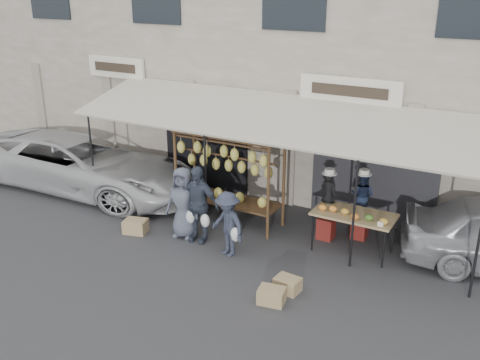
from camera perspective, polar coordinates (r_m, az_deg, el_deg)
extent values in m
plane|color=#2D2D30|center=(11.34, -2.49, -8.55)|extent=(90.00, 90.00, 0.00)
cube|color=#B8AD9E|center=(15.90, 10.17, 12.99)|extent=(24.00, 6.00, 7.00)
cube|color=#232328|center=(12.94, 14.05, 0.69)|extent=(3.00, 0.10, 2.50)
cube|color=black|center=(14.79, -3.66, 3.79)|extent=(2.60, 0.10, 2.50)
cube|color=silver|center=(12.58, 11.63, 9.33)|extent=(2.40, 0.10, 0.60)
cube|color=silver|center=(16.15, -13.07, 11.65)|extent=(2.00, 0.10, 0.60)
cube|color=beige|center=(12.26, 3.08, 6.79)|extent=(10.00, 2.34, 0.63)
cylinder|color=black|center=(14.35, -15.47, 2.10)|extent=(0.05, 0.05, 2.30)
cylinder|color=black|center=(12.22, -3.68, -0.39)|extent=(0.05, 0.05, 2.30)
cylinder|color=black|center=(10.83, 12.04, -3.68)|extent=(0.05, 0.05, 2.30)
cylinder|color=black|center=(10.47, 24.11, -6.01)|extent=(0.05, 0.05, 2.30)
cylinder|color=#3B2813|center=(13.00, -6.85, 0.58)|extent=(0.07, 0.07, 2.20)
cylinder|color=#3B2813|center=(11.77, 3.02, -1.48)|extent=(0.07, 0.07, 2.20)
cylinder|color=#3B2813|center=(13.62, -4.86, 1.58)|extent=(0.07, 0.07, 2.20)
cylinder|color=#3B2813|center=(12.44, 4.69, -0.27)|extent=(0.07, 0.07, 2.20)
cube|color=#3B2813|center=(12.32, -1.25, 4.96)|extent=(2.60, 0.90, 0.07)
cylinder|color=#3B2813|center=(12.06, -2.10, 4.02)|extent=(2.50, 0.05, 0.05)
cylinder|color=#3B2813|center=(12.64, -0.43, 4.81)|extent=(2.50, 0.05, 0.05)
cylinder|color=#3B2813|center=(12.48, -1.23, 2.53)|extent=(2.50, 0.05, 0.05)
cube|color=#3B2813|center=(12.86, -1.19, -2.13)|extent=(2.50, 0.80, 0.05)
ellipsoid|color=#C3C054|center=(12.73, -6.31, 3.53)|extent=(0.20, 0.18, 0.30)
ellipsoid|color=#C3C054|center=(12.64, -4.56, 3.52)|extent=(0.20, 0.18, 0.30)
ellipsoid|color=#C3C054|center=(12.33, -3.54, 3.10)|extent=(0.20, 0.18, 0.30)
ellipsoid|color=#C3C054|center=(12.26, -1.72, 3.09)|extent=(0.20, 0.18, 0.30)
ellipsoid|color=#C3C054|center=(11.95, -0.59, 2.73)|extent=(0.20, 0.18, 0.30)
ellipsoid|color=#C3C054|center=(11.92, 1.30, 2.47)|extent=(0.20, 0.18, 0.30)
ellipsoid|color=#C3C054|center=(11.62, 2.54, 2.04)|extent=(0.20, 0.18, 0.30)
ellipsoid|color=#C3C054|center=(13.10, -5.17, 2.23)|extent=(0.20, 0.18, 0.30)
ellipsoid|color=#C3C054|center=(12.90, -3.89, 2.13)|extent=(0.20, 0.18, 0.30)
ellipsoid|color=#C3C054|center=(12.73, -2.57, 1.74)|extent=(0.20, 0.18, 0.30)
ellipsoid|color=#C3C054|center=(12.55, -1.22, 1.57)|extent=(0.20, 0.18, 0.30)
ellipsoid|color=#C3C054|center=(12.37, 0.17, 1.40)|extent=(0.20, 0.18, 0.30)
ellipsoid|color=#C3C054|center=(12.22, 1.60, 1.11)|extent=(0.20, 0.18, 0.30)
ellipsoid|color=#C3C054|center=(12.07, 3.06, 0.78)|extent=(0.20, 0.18, 0.30)
cube|color=tan|center=(11.54, 12.08, -3.63)|extent=(1.70, 0.90, 0.05)
cylinder|color=black|center=(11.63, 7.73, -5.57)|extent=(0.04, 0.04, 0.85)
cylinder|color=black|center=(11.23, 15.06, -7.15)|extent=(0.04, 0.04, 0.85)
cylinder|color=black|center=(12.26, 9.06, -4.23)|extent=(0.04, 0.04, 0.85)
cylinder|color=black|center=(11.88, 16.02, -5.66)|extent=(0.04, 0.04, 0.85)
ellipsoid|color=orange|center=(11.53, 8.81, -2.90)|extent=(0.18, 0.14, 0.14)
ellipsoid|color=orange|center=(11.50, 9.88, -3.03)|extent=(0.18, 0.14, 0.14)
ellipsoid|color=gold|center=(11.41, 11.12, -3.30)|extent=(0.18, 0.14, 0.14)
ellipsoid|color=orange|center=(11.22, 12.15, -3.81)|extent=(0.18, 0.14, 0.14)
ellipsoid|color=#477226|center=(11.23, 13.59, -3.92)|extent=(0.18, 0.14, 0.14)
ellipsoid|color=gold|center=(11.13, 15.07, -4.29)|extent=(0.18, 0.14, 0.14)
imported|color=black|center=(11.97, 9.38, -1.63)|extent=(0.46, 0.37, 1.10)
imported|color=#18223A|center=(12.15, 12.91, -1.66)|extent=(0.58, 0.47, 1.10)
imported|color=#4B5060|center=(12.07, -6.08, -2.41)|extent=(0.88, 0.65, 1.65)
imported|color=#373F50|center=(11.82, -4.54, -2.56)|extent=(1.06, 0.50, 1.76)
imported|color=#2D3243|center=(11.23, -1.34, -4.73)|extent=(1.05, 0.81, 1.43)
cube|color=maroon|center=(12.29, 9.16, -5.07)|extent=(0.45, 0.45, 0.50)
cube|color=maroon|center=(12.46, 12.63, -5.02)|extent=(0.40, 0.40, 0.48)
cube|color=tan|center=(9.93, 3.39, -12.22)|extent=(0.53, 0.44, 0.29)
cube|color=tan|center=(10.28, 5.10, -11.05)|extent=(0.49, 0.39, 0.28)
cube|color=tan|center=(12.67, -11.07, -4.86)|extent=(0.61, 0.52, 0.31)
imported|color=silver|center=(15.47, -17.07, 3.02)|extent=(5.30, 2.61, 2.17)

